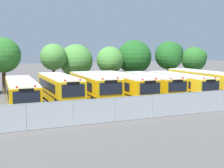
{
  "coord_description": "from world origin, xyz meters",
  "views": [
    {
      "loc": [
        -12.83,
        -28.12,
        5.25
      ],
      "look_at": [
        -1.28,
        0.0,
        1.6
      ],
      "focal_mm": 47.33,
      "sensor_mm": 36.0,
      "label": 1
    }
  ],
  "objects_px": {
    "school_bus_0": "(21,92)",
    "school_bus_1": "(59,88)",
    "school_bus_2": "(94,86)",
    "traffic_cone": "(170,108)",
    "school_bus_3": "(122,85)",
    "tree_5": "(134,57)",
    "tree_4": "(110,59)",
    "school_bus_4": "(152,84)",
    "tree_6": "(170,55)",
    "school_bus_6": "(202,81)",
    "tree_7": "(195,59)",
    "tree_1": "(2,55)",
    "tree_2": "(54,57)",
    "tree_3": "(76,60)",
    "school_bus_5": "(179,83)"
  },
  "relations": [
    {
      "from": "school_bus_0",
      "to": "school_bus_1",
      "type": "xyz_separation_m",
      "value": [
        3.59,
        0.26,
        0.13
      ]
    },
    {
      "from": "school_bus_2",
      "to": "traffic_cone",
      "type": "xyz_separation_m",
      "value": [
        4.26,
        -7.38,
        -1.18
      ]
    },
    {
      "from": "school_bus_3",
      "to": "tree_5",
      "type": "height_order",
      "value": "tree_5"
    },
    {
      "from": "tree_4",
      "to": "tree_5",
      "type": "relative_size",
      "value": 0.86
    },
    {
      "from": "school_bus_0",
      "to": "school_bus_2",
      "type": "xyz_separation_m",
      "value": [
        7.05,
        0.15,
        0.13
      ]
    },
    {
      "from": "school_bus_2",
      "to": "school_bus_4",
      "type": "height_order",
      "value": "school_bus_2"
    },
    {
      "from": "school_bus_1",
      "to": "school_bus_3",
      "type": "distance_m",
      "value": 6.74
    },
    {
      "from": "school_bus_3",
      "to": "tree_6",
      "type": "relative_size",
      "value": 1.85
    },
    {
      "from": "school_bus_6",
      "to": "tree_4",
      "type": "bearing_deg",
      "value": -43.0
    },
    {
      "from": "school_bus_3",
      "to": "tree_7",
      "type": "relative_size",
      "value": 2.1
    },
    {
      "from": "school_bus_1",
      "to": "tree_1",
      "type": "xyz_separation_m",
      "value": [
        -4.84,
        7.95,
        3.07
      ]
    },
    {
      "from": "school_bus_4",
      "to": "tree_2",
      "type": "relative_size",
      "value": 1.72
    },
    {
      "from": "school_bus_6",
      "to": "school_bus_2",
      "type": "bearing_deg",
      "value": 0.74
    },
    {
      "from": "tree_7",
      "to": "school_bus_3",
      "type": "bearing_deg",
      "value": -150.98
    },
    {
      "from": "tree_1",
      "to": "tree_3",
      "type": "distance_m",
      "value": 9.36
    },
    {
      "from": "school_bus_3",
      "to": "tree_3",
      "type": "relative_size",
      "value": 1.99
    },
    {
      "from": "tree_4",
      "to": "traffic_cone",
      "type": "distance_m",
      "value": 15.98
    },
    {
      "from": "school_bus_0",
      "to": "traffic_cone",
      "type": "bearing_deg",
      "value": 148.45
    },
    {
      "from": "school_bus_1",
      "to": "tree_2",
      "type": "relative_size",
      "value": 1.67
    },
    {
      "from": "tree_3",
      "to": "tree_6",
      "type": "xyz_separation_m",
      "value": [
        13.05,
        -2.2,
        0.63
      ]
    },
    {
      "from": "school_bus_6",
      "to": "tree_7",
      "type": "bearing_deg",
      "value": -123.37
    },
    {
      "from": "tree_5",
      "to": "tree_6",
      "type": "relative_size",
      "value": 1.03
    },
    {
      "from": "school_bus_5",
      "to": "school_bus_3",
      "type": "bearing_deg",
      "value": -1.31
    },
    {
      "from": "school_bus_5",
      "to": "tree_6",
      "type": "height_order",
      "value": "tree_6"
    },
    {
      "from": "school_bus_3",
      "to": "tree_1",
      "type": "xyz_separation_m",
      "value": [
        -11.58,
        7.82,
        3.12
      ]
    },
    {
      "from": "school_bus_2",
      "to": "school_bus_1",
      "type": "bearing_deg",
      "value": -1.51
    },
    {
      "from": "school_bus_0",
      "to": "tree_5",
      "type": "distance_m",
      "value": 18.9
    },
    {
      "from": "tree_1",
      "to": "school_bus_3",
      "type": "bearing_deg",
      "value": -34.02
    },
    {
      "from": "traffic_cone",
      "to": "school_bus_2",
      "type": "bearing_deg",
      "value": 119.99
    },
    {
      "from": "school_bus_4",
      "to": "tree_5",
      "type": "xyz_separation_m",
      "value": [
        2.3,
        9.05,
        2.68
      ]
    },
    {
      "from": "school_bus_1",
      "to": "tree_2",
      "type": "height_order",
      "value": "tree_2"
    },
    {
      "from": "school_bus_2",
      "to": "school_bus_6",
      "type": "bearing_deg",
      "value": -178.76
    },
    {
      "from": "tree_7",
      "to": "tree_4",
      "type": "bearing_deg",
      "value": -175.57
    },
    {
      "from": "school_bus_2",
      "to": "tree_2",
      "type": "xyz_separation_m",
      "value": [
        -2.29,
        8.54,
        2.74
      ]
    },
    {
      "from": "school_bus_3",
      "to": "tree_6",
      "type": "distance_m",
      "value": 13.22
    },
    {
      "from": "tree_3",
      "to": "traffic_cone",
      "type": "height_order",
      "value": "tree_3"
    },
    {
      "from": "school_bus_0",
      "to": "school_bus_3",
      "type": "bearing_deg",
      "value": -176.79
    },
    {
      "from": "school_bus_5",
      "to": "school_bus_1",
      "type": "bearing_deg",
      "value": 0.57
    },
    {
      "from": "school_bus_0",
      "to": "tree_2",
      "type": "relative_size",
      "value": 1.84
    },
    {
      "from": "tree_1",
      "to": "school_bus_0",
      "type": "bearing_deg",
      "value": -81.38
    },
    {
      "from": "school_bus_5",
      "to": "school_bus_4",
      "type": "bearing_deg",
      "value": -2.94
    },
    {
      "from": "traffic_cone",
      "to": "tree_7",
      "type": "bearing_deg",
      "value": 47.37
    },
    {
      "from": "tree_4",
      "to": "tree_3",
      "type": "bearing_deg",
      "value": 160.09
    },
    {
      "from": "tree_1",
      "to": "school_bus_5",
      "type": "bearing_deg",
      "value": -23.72
    },
    {
      "from": "school_bus_0",
      "to": "tree_3",
      "type": "relative_size",
      "value": 1.85
    },
    {
      "from": "school_bus_4",
      "to": "tree_7",
      "type": "distance_m",
      "value": 15.87
    },
    {
      "from": "school_bus_6",
      "to": "tree_6",
      "type": "bearing_deg",
      "value": -92.32
    },
    {
      "from": "school_bus_3",
      "to": "tree_2",
      "type": "distance_m",
      "value": 10.38
    },
    {
      "from": "tree_5",
      "to": "school_bus_5",
      "type": "bearing_deg",
      "value": -83.19
    },
    {
      "from": "school_bus_0",
      "to": "tree_5",
      "type": "xyz_separation_m",
      "value": [
        16.19,
        9.37,
        2.7
      ]
    }
  ]
}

